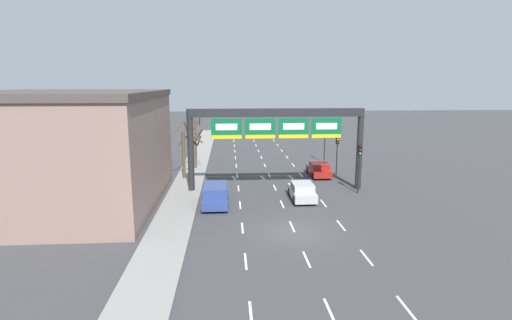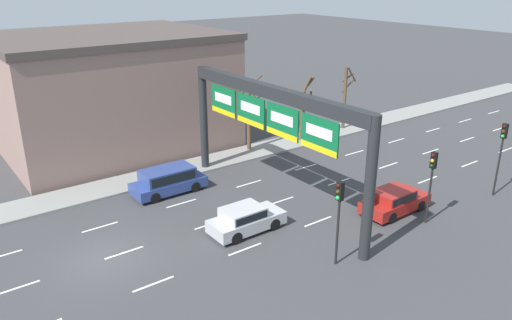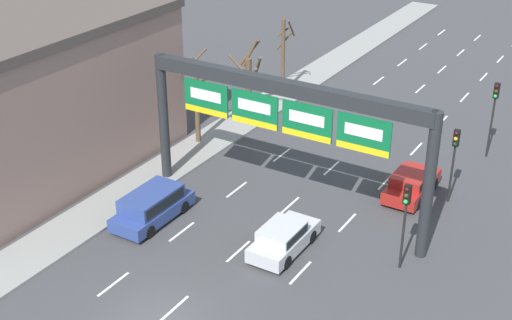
{
  "view_description": "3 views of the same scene",
  "coord_description": "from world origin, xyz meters",
  "px_view_note": "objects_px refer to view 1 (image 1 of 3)",
  "views": [
    {
      "loc": [
        -4.11,
        -23.88,
        9.38
      ],
      "look_at": [
        -1.87,
        8.78,
        3.02
      ],
      "focal_mm": 28.0,
      "sensor_mm": 36.0,
      "label": 1
    },
    {
      "loc": [
        21.14,
        -6.54,
        13.01
      ],
      "look_at": [
        -2.49,
        10.98,
        1.92
      ],
      "focal_mm": 35.0,
      "sensor_mm": 36.0,
      "label": 2
    },
    {
      "loc": [
        15.22,
        -17.49,
        18.79
      ],
      "look_at": [
        -0.12,
        7.79,
        4.01
      ],
      "focal_mm": 50.0,
      "sensor_mm": 36.0,
      "label": 3
    }
  ],
  "objects_px": {
    "traffic_light_near_gantry": "(337,146)",
    "tree_bare_third": "(195,135)",
    "traffic_light_mid_block": "(325,135)",
    "sign_gantry": "(277,128)",
    "traffic_light_far_end": "(359,159)",
    "car_red": "(319,169)",
    "suv_blue": "(216,194)",
    "tree_bare_second": "(183,150)",
    "car_silver": "(302,191)",
    "tree_bare_closest": "(195,144)"
  },
  "relations": [
    {
      "from": "traffic_light_near_gantry",
      "to": "tree_bare_third",
      "type": "distance_m",
      "value": 17.64
    },
    {
      "from": "traffic_light_mid_block",
      "to": "sign_gantry",
      "type": "bearing_deg",
      "value": -120.9
    },
    {
      "from": "traffic_light_far_end",
      "to": "traffic_light_mid_block",
      "type": "bearing_deg",
      "value": 88.85
    },
    {
      "from": "car_red",
      "to": "tree_bare_third",
      "type": "bearing_deg",
      "value": 144.2
    },
    {
      "from": "suv_blue",
      "to": "tree_bare_second",
      "type": "height_order",
      "value": "tree_bare_second"
    },
    {
      "from": "traffic_light_mid_block",
      "to": "tree_bare_second",
      "type": "height_order",
      "value": "tree_bare_second"
    },
    {
      "from": "car_silver",
      "to": "sign_gantry",
      "type": "bearing_deg",
      "value": 120.62
    },
    {
      "from": "traffic_light_near_gantry",
      "to": "tree_bare_second",
      "type": "distance_m",
      "value": 15.51
    },
    {
      "from": "traffic_light_far_end",
      "to": "tree_bare_closest",
      "type": "xyz_separation_m",
      "value": [
        -14.78,
        10.99,
        -0.29
      ]
    },
    {
      "from": "car_red",
      "to": "car_silver",
      "type": "bearing_deg",
      "value": -111.51
    },
    {
      "from": "car_red",
      "to": "tree_bare_closest",
      "type": "xyz_separation_m",
      "value": [
        -12.85,
        4.37,
        2.0
      ]
    },
    {
      "from": "car_red",
      "to": "traffic_light_mid_block",
      "type": "xyz_separation_m",
      "value": [
        2.2,
        6.86,
        2.55
      ]
    },
    {
      "from": "sign_gantry",
      "to": "traffic_light_far_end",
      "type": "bearing_deg",
      "value": -11.66
    },
    {
      "from": "car_red",
      "to": "traffic_light_far_end",
      "type": "bearing_deg",
      "value": -73.74
    },
    {
      "from": "suv_blue",
      "to": "traffic_light_near_gantry",
      "type": "height_order",
      "value": "traffic_light_near_gantry"
    },
    {
      "from": "suv_blue",
      "to": "car_silver",
      "type": "height_order",
      "value": "suv_blue"
    },
    {
      "from": "car_silver",
      "to": "traffic_light_far_end",
      "type": "relative_size",
      "value": 0.98
    },
    {
      "from": "tree_bare_closest",
      "to": "tree_bare_third",
      "type": "bearing_deg",
      "value": 93.64
    },
    {
      "from": "car_red",
      "to": "sign_gantry",
      "type": "bearing_deg",
      "value": -133.99
    },
    {
      "from": "traffic_light_near_gantry",
      "to": "tree_bare_second",
      "type": "relative_size",
      "value": 0.73
    },
    {
      "from": "sign_gantry",
      "to": "tree_bare_third",
      "type": "distance_m",
      "value": 16.99
    },
    {
      "from": "car_red",
      "to": "car_silver",
      "type": "distance_m",
      "value": 8.81
    },
    {
      "from": "sign_gantry",
      "to": "traffic_light_near_gantry",
      "type": "relative_size",
      "value": 3.69
    },
    {
      "from": "car_silver",
      "to": "tree_bare_second",
      "type": "relative_size",
      "value": 0.73
    },
    {
      "from": "tree_bare_closest",
      "to": "sign_gantry",
      "type": "bearing_deg",
      "value": -50.64
    },
    {
      "from": "suv_blue",
      "to": "tree_bare_third",
      "type": "bearing_deg",
      "value": 99.03
    },
    {
      "from": "traffic_light_mid_block",
      "to": "tree_bare_closest",
      "type": "relative_size",
      "value": 0.89
    },
    {
      "from": "sign_gantry",
      "to": "traffic_light_far_end",
      "type": "distance_m",
      "value": 7.52
    },
    {
      "from": "tree_bare_closest",
      "to": "traffic_light_near_gantry",
      "type": "bearing_deg",
      "value": -15.09
    },
    {
      "from": "traffic_light_far_end",
      "to": "tree_bare_closest",
      "type": "height_order",
      "value": "tree_bare_closest"
    },
    {
      "from": "sign_gantry",
      "to": "tree_bare_second",
      "type": "height_order",
      "value": "sign_gantry"
    },
    {
      "from": "car_red",
      "to": "tree_bare_closest",
      "type": "bearing_deg",
      "value": 161.23
    },
    {
      "from": "sign_gantry",
      "to": "car_red",
      "type": "relative_size",
      "value": 3.57
    },
    {
      "from": "traffic_light_mid_block",
      "to": "traffic_light_far_end",
      "type": "height_order",
      "value": "traffic_light_mid_block"
    },
    {
      "from": "sign_gantry",
      "to": "suv_blue",
      "type": "relative_size",
      "value": 3.33
    },
    {
      "from": "car_red",
      "to": "car_silver",
      "type": "height_order",
      "value": "car_silver"
    },
    {
      "from": "tree_bare_closest",
      "to": "car_red",
      "type": "bearing_deg",
      "value": -18.77
    },
    {
      "from": "car_red",
      "to": "tree_bare_second",
      "type": "height_order",
      "value": "tree_bare_second"
    },
    {
      "from": "tree_bare_second",
      "to": "tree_bare_third",
      "type": "height_order",
      "value": "tree_bare_second"
    },
    {
      "from": "traffic_light_far_end",
      "to": "tree_bare_second",
      "type": "relative_size",
      "value": 0.75
    },
    {
      "from": "traffic_light_near_gantry",
      "to": "traffic_light_far_end",
      "type": "distance_m",
      "value": 7.0
    },
    {
      "from": "sign_gantry",
      "to": "traffic_light_mid_block",
      "type": "height_order",
      "value": "sign_gantry"
    },
    {
      "from": "tree_bare_third",
      "to": "tree_bare_second",
      "type": "bearing_deg",
      "value": -92.23
    },
    {
      "from": "car_silver",
      "to": "traffic_light_far_end",
      "type": "height_order",
      "value": "traffic_light_far_end"
    },
    {
      "from": "suv_blue",
      "to": "traffic_light_near_gantry",
      "type": "xyz_separation_m",
      "value": [
        12.14,
        9.55,
        2.08
      ]
    },
    {
      "from": "suv_blue",
      "to": "tree_bare_closest",
      "type": "bearing_deg",
      "value": 101.04
    },
    {
      "from": "tree_bare_second",
      "to": "traffic_light_mid_block",
      "type": "bearing_deg",
      "value": 24.81
    },
    {
      "from": "sign_gantry",
      "to": "tree_bare_third",
      "type": "height_order",
      "value": "sign_gantry"
    },
    {
      "from": "car_red",
      "to": "traffic_light_mid_block",
      "type": "relative_size",
      "value": 0.93
    },
    {
      "from": "car_silver",
      "to": "car_red",
      "type": "bearing_deg",
      "value": 68.49
    }
  ]
}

